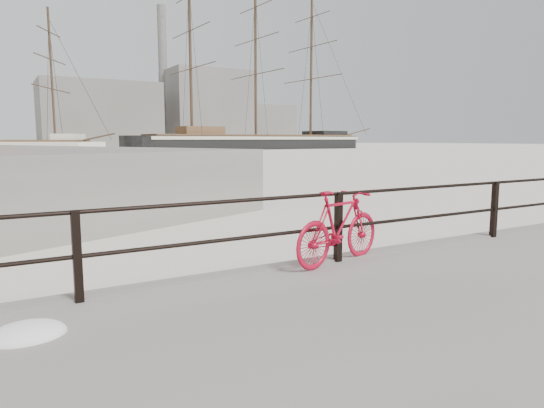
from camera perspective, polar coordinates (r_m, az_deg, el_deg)
name	(u,v)px	position (r m, az deg, el deg)	size (l,w,h in m)	color
ground	(484,254)	(9.75, 23.69, -5.42)	(400.00, 400.00, 0.00)	white
guardrail	(494,209)	(9.52, 24.69, -0.58)	(28.00, 0.10, 1.00)	black
bicycle	(339,227)	(6.86, 7.90, -2.67)	(1.74, 0.26, 1.05)	#B50C27
barque_black	(256,149)	(102.33, -1.90, 6.47)	(63.51, 20.79, 35.69)	black
schooner_mid	(9,153)	(84.35, -28.52, 5.30)	(31.28, 13.23, 22.29)	silver
industrial_west	(100,115)	(148.34, -19.59, 9.88)	(32.00, 18.00, 18.00)	gray
industrial_mid	(207,109)	(163.41, -7.61, 11.05)	(26.00, 20.00, 24.00)	gray
industrial_east	(261,125)	(177.69, -1.25, 9.23)	(20.00, 16.00, 14.00)	gray
smokestack	(163,77)	(164.52, -12.68, 14.41)	(2.80, 2.80, 44.00)	gray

